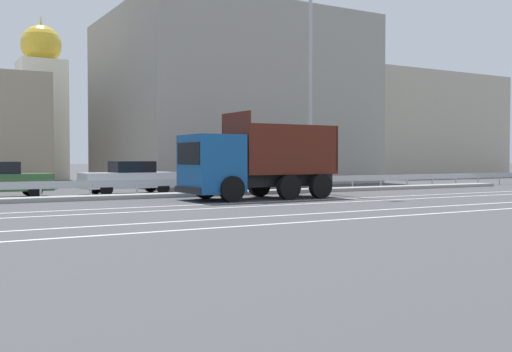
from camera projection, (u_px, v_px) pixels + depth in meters
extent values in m
plane|color=#424244|center=(287.00, 196.00, 27.71)|extent=(320.00, 320.00, 0.00)
cube|color=silver|center=(283.00, 201.00, 24.23)|extent=(58.77, 0.16, 0.01)
cube|color=silver|center=(307.00, 204.00, 22.79)|extent=(58.77, 0.16, 0.01)
cube|color=silver|center=(366.00, 211.00, 19.85)|extent=(58.77, 0.16, 0.01)
cube|color=silver|center=(407.00, 215.00, 18.22)|extent=(58.77, 0.16, 0.01)
cube|color=gray|center=(266.00, 192.00, 29.30)|extent=(32.32, 1.10, 0.18)
cube|color=#9EA0A5|center=(256.00, 180.00, 30.13)|extent=(58.77, 0.04, 0.32)
cylinder|color=#ADADB2|center=(41.00, 193.00, 24.90)|extent=(0.09, 0.09, 0.62)
cylinder|color=#ADADB2|center=(91.00, 191.00, 25.95)|extent=(0.09, 0.09, 0.62)
cylinder|color=#ADADB2|center=(137.00, 190.00, 27.00)|extent=(0.09, 0.09, 0.62)
cylinder|color=#ADADB2|center=(179.00, 189.00, 28.04)|extent=(0.09, 0.09, 0.62)
cylinder|color=#ADADB2|center=(219.00, 188.00, 29.09)|extent=(0.09, 0.09, 0.62)
cylinder|color=#ADADB2|center=(256.00, 187.00, 30.14)|extent=(0.09, 0.09, 0.62)
cylinder|color=#ADADB2|center=(290.00, 186.00, 31.19)|extent=(0.09, 0.09, 0.62)
cylinder|color=#ADADB2|center=(322.00, 185.00, 32.24)|extent=(0.09, 0.09, 0.62)
cylinder|color=#ADADB2|center=(352.00, 184.00, 33.29)|extent=(0.09, 0.09, 0.62)
cylinder|color=#ADADB2|center=(381.00, 183.00, 34.33)|extent=(0.09, 0.09, 0.62)
cylinder|color=#ADADB2|center=(407.00, 182.00, 35.38)|extent=(0.09, 0.09, 0.62)
cylinder|color=#ADADB2|center=(432.00, 182.00, 36.43)|extent=(0.09, 0.09, 0.62)
cylinder|color=#ADADB2|center=(456.00, 181.00, 37.48)|extent=(0.09, 0.09, 0.62)
cylinder|color=#ADADB2|center=(478.00, 180.00, 38.53)|extent=(0.09, 0.09, 0.62)
cylinder|color=#ADADB2|center=(499.00, 180.00, 39.58)|extent=(0.09, 0.09, 0.62)
cube|color=#144C8C|center=(211.00, 164.00, 24.54)|extent=(2.04, 2.48, 2.38)
cube|color=black|center=(188.00, 154.00, 24.00)|extent=(0.04, 2.12, 0.89)
cube|color=black|center=(187.00, 190.00, 24.03)|extent=(0.11, 2.42, 0.24)
cube|color=black|center=(280.00, 180.00, 26.28)|extent=(4.73, 1.38, 0.53)
cube|color=#511E14|center=(280.00, 173.00, 26.27)|extent=(4.55, 2.39, 0.12)
cube|color=#511E14|center=(295.00, 148.00, 25.26)|extent=(4.54, 0.12, 2.00)
cube|color=#511E14|center=(267.00, 149.00, 27.21)|extent=(4.54, 0.12, 2.00)
cube|color=#511E14|center=(236.00, 142.00, 25.10)|extent=(0.11, 2.37, 2.50)
cube|color=#511E14|center=(321.00, 149.00, 27.36)|extent=(0.11, 2.37, 2.00)
cylinder|color=black|center=(232.00, 189.00, 23.68)|extent=(1.04, 0.32, 1.04)
cylinder|color=black|center=(205.00, 187.00, 25.76)|extent=(1.04, 0.32, 1.04)
cylinder|color=black|center=(289.00, 187.00, 25.06)|extent=(1.04, 0.32, 1.04)
cylinder|color=black|center=(259.00, 185.00, 27.14)|extent=(1.04, 0.32, 1.04)
cylinder|color=black|center=(321.00, 186.00, 25.91)|extent=(1.04, 0.32, 1.04)
cylinder|color=black|center=(289.00, 184.00, 27.99)|extent=(1.04, 0.32, 1.04)
cylinder|color=white|center=(292.00, 189.00, 30.07)|extent=(0.16, 0.16, 0.34)
cylinder|color=black|center=(292.00, 183.00, 30.06)|extent=(0.16, 0.16, 0.34)
cylinder|color=white|center=(292.00, 176.00, 30.05)|extent=(0.16, 0.16, 0.34)
cylinder|color=black|center=(292.00, 169.00, 30.04)|extent=(0.16, 0.16, 0.34)
cylinder|color=white|center=(292.00, 163.00, 30.03)|extent=(0.16, 0.16, 0.34)
cylinder|color=#1E4CB2|center=(292.00, 153.00, 30.01)|extent=(0.61, 0.03, 0.61)
cylinder|color=white|center=(292.00, 153.00, 30.01)|extent=(0.66, 0.02, 0.66)
cylinder|color=#ADADB2|center=(310.00, 85.00, 30.34)|extent=(0.18, 0.18, 10.93)
cylinder|color=black|center=(29.00, 189.00, 27.60)|extent=(0.60, 0.21, 0.60)
cylinder|color=black|center=(35.00, 191.00, 26.16)|extent=(0.60, 0.21, 0.60)
cube|color=silver|center=(129.00, 180.00, 29.20)|extent=(4.71, 1.89, 0.75)
cube|color=black|center=(132.00, 167.00, 29.26)|extent=(2.02, 1.55, 0.54)
cylinder|color=black|center=(106.00, 189.00, 27.77)|extent=(0.61, 0.23, 0.60)
cylinder|color=black|center=(95.00, 188.00, 29.08)|extent=(0.61, 0.23, 0.60)
cylinder|color=black|center=(163.00, 188.00, 29.34)|extent=(0.61, 0.23, 0.60)
cylinder|color=black|center=(150.00, 186.00, 30.65)|extent=(0.61, 0.23, 0.60)
cube|color=gray|center=(229.00, 102.00, 44.03)|extent=(16.92, 14.73, 11.79)
cube|color=#B7AD99|center=(410.00, 127.00, 58.71)|extent=(17.17, 9.73, 9.69)
cube|color=silver|center=(42.00, 120.00, 49.12)|extent=(3.60, 3.60, 9.70)
sphere|color=gold|center=(41.00, 45.00, 48.93)|extent=(3.24, 3.24, 3.24)
cone|color=gold|center=(41.00, 22.00, 48.88)|extent=(0.30, 0.30, 1.20)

